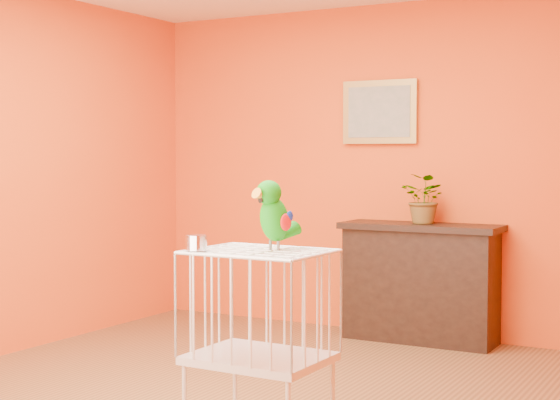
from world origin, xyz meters
The scene contains 7 objects.
room_shell centered at (0.00, 0.00, 1.58)m, with size 4.50×4.50×4.50m.
console_cabinet centered at (0.41, 2.04, 0.45)m, with size 1.20×0.43×0.89m.
potted_plant centered at (0.45, 1.98, 1.04)m, with size 0.34×0.38×0.29m, color #26722D.
framed_picture centered at (0.00, 2.22, 1.75)m, with size 0.62×0.04×0.50m.
birdcage centered at (0.58, -0.64, 0.50)m, with size 0.63×0.49×0.96m.
feed_cup centered at (0.33, -0.81, 1.00)m, with size 0.10×0.10×0.07m, color silver.
parrot centered at (0.63, -0.59, 1.13)m, with size 0.18×0.30×0.33m.
Camera 1 is at (2.60, -4.10, 1.41)m, focal length 55.00 mm.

